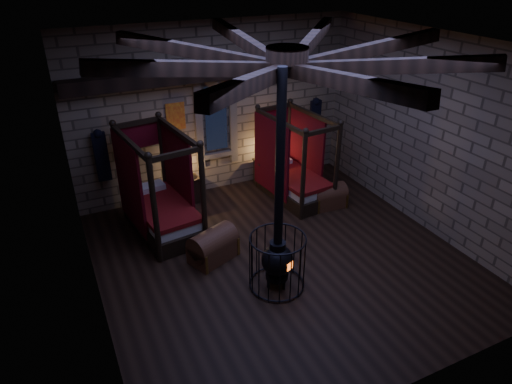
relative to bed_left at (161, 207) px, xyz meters
name	(u,v)px	position (x,y,z in m)	size (l,w,h in m)	color
room	(284,72)	(1.87, -2.04, 3.18)	(7.02, 7.02, 4.29)	black
bed_left	(161,207)	(0.00, 0.00, 0.00)	(1.41, 2.29, 2.27)	black
bed_right	(293,177)	(3.39, 0.12, -0.03)	(1.28, 2.14, 2.13)	black
trunk_left	(213,246)	(0.63, -1.55, -0.26)	(1.08, 0.90, 0.69)	#562F1B
trunk_right	(328,196)	(3.91, -0.74, -0.29)	(0.87, 0.59, 0.61)	#562F1B
nightstand_left	(191,189)	(0.98, 0.93, -0.22)	(0.43, 0.41, 0.81)	black
nightstand_right	(264,172)	(3.00, 0.95, -0.19)	(0.45, 0.43, 0.79)	black
stove	(277,257)	(1.40, -2.84, 0.07)	(1.03, 1.03, 4.05)	black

